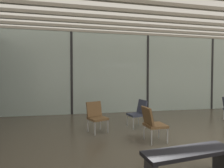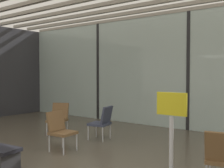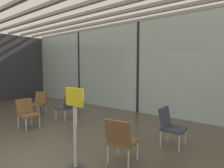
{
  "view_description": "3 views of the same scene",
  "coord_description": "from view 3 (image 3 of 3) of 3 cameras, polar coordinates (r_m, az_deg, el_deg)",
  "views": [
    {
      "loc": [
        -3.31,
        -2.71,
        1.58
      ],
      "look_at": [
        -1.15,
        7.98,
        1.21
      ],
      "focal_mm": 28.46,
      "sensor_mm": 36.0,
      "label": 1
    },
    {
      "loc": [
        2.97,
        -2.76,
        1.7
      ],
      "look_at": [
        -1.51,
        3.35,
        1.42
      ],
      "focal_mm": 43.47,
      "sensor_mm": 36.0,
      "label": 2
    },
    {
      "loc": [
        3.98,
        -1.36,
        1.78
      ],
      "look_at": [
        -0.19,
        3.77,
        1.22
      ],
      "focal_mm": 30.59,
      "sensor_mm": 36.0,
      "label": 3
    }
  ],
  "objects": [
    {
      "name": "glass_curtain_wall",
      "position": [
        7.67,
        7.9,
        4.83
      ],
      "size": [
        14.0,
        0.08,
        3.57
      ],
      "primitive_type": "cube",
      "color": "#A3B7B2",
      "rests_on": "ground"
    },
    {
      "name": "window_mullion_0",
      "position": [
        9.95,
        -9.68,
        4.8
      ],
      "size": [
        0.1,
        0.12,
        3.57
      ],
      "primitive_type": "cube",
      "color": "black",
      "rests_on": "ground"
    },
    {
      "name": "window_mullion_1",
      "position": [
        7.67,
        7.9,
        4.83
      ],
      "size": [
        0.1,
        0.12,
        3.57
      ],
      "primitive_type": "cube",
      "color": "black",
      "rests_on": "ground"
    },
    {
      "name": "parked_airplane",
      "position": [
        12.12,
        11.86,
        6.48
      ],
      "size": [
        12.51,
        4.3,
        4.3
      ],
      "color": "#B2BCD6",
      "rests_on": "ground"
    },
    {
      "name": "lounge_chair_0",
      "position": [
        6.81,
        -13.39,
        -6.2
      ],
      "size": [
        0.6,
        0.56,
        0.87
      ],
      "rotation": [
        0.0,
        0.0,
        4.89
      ],
      "color": "#33384C",
      "rests_on": "ground"
    },
    {
      "name": "lounge_chair_1",
      "position": [
        6.22,
        -24.07,
        -7.54
      ],
      "size": [
        0.55,
        0.51,
        0.87
      ],
      "rotation": [
        0.0,
        0.0,
        1.63
      ],
      "color": "brown",
      "rests_on": "ground"
    },
    {
      "name": "lounge_chair_2",
      "position": [
        3.65,
        2.67,
        -15.88
      ],
      "size": [
        0.56,
        0.6,
        0.87
      ],
      "rotation": [
        0.0,
        0.0,
        3.31
      ],
      "color": "brown",
      "rests_on": "ground"
    },
    {
      "name": "lounge_chair_3",
      "position": [
        7.84,
        -20.98,
        -4.95
      ],
      "size": [
        0.65,
        0.67,
        0.87
      ],
      "rotation": [
        0.0,
        0.0,
        0.4
      ],
      "color": "brown",
      "rests_on": "ground"
    },
    {
      "name": "lounge_chair_4",
      "position": [
        4.66,
        16.89,
        -11.43
      ],
      "size": [
        0.53,
        0.48,
        0.87
      ],
      "rotation": [
        0.0,
        0.0,
        1.57
      ],
      "color": "#33384C",
      "rests_on": "ground"
    },
    {
      "name": "info_sign",
      "position": [
        3.5,
        -10.98,
        -13.67
      ],
      "size": [
        0.44,
        0.32,
        1.44
      ],
      "color": "#333333",
      "rests_on": "ground"
    }
  ]
}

